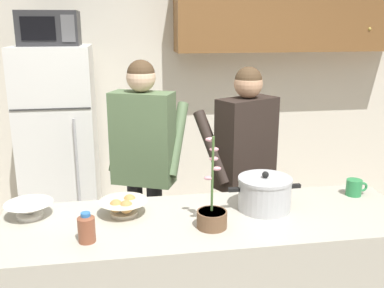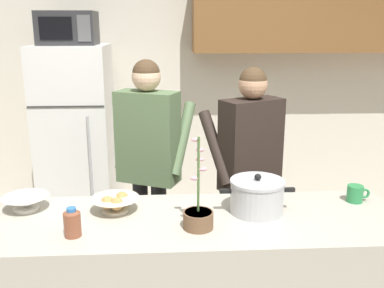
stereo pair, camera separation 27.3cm
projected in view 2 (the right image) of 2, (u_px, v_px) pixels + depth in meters
The scene contains 11 objects.
back_wall_unit at pixel (209, 70), 4.31m from camera, with size 6.00×0.48×2.60m.
refrigerator at pixel (77, 141), 4.01m from camera, with size 0.64×0.68×1.72m.
microwave at pixel (68, 28), 3.72m from camera, with size 0.48×0.37×0.28m.
person_near_pot at pixel (149, 149), 3.08m from camera, with size 0.61×0.56×1.67m.
person_by_sink at pixel (249, 157), 3.00m from camera, with size 0.61×0.57×1.63m.
cooking_pot at pixel (257, 196), 2.33m from camera, with size 0.40×0.29×0.22m.
coffee_mug at pixel (356, 194), 2.47m from camera, with size 0.13×0.09×0.10m.
bread_bowl at pixel (115, 203), 2.33m from camera, with size 0.26×0.26×0.10m.
empty_bowl at pixel (26, 202), 2.36m from camera, with size 0.25×0.25×0.08m.
bottle_near_edge at pixel (72, 222), 2.06m from camera, with size 0.08×0.08×0.14m.
potted_orchid at pixel (198, 215), 2.15m from camera, with size 0.15×0.15×0.47m.
Camera 2 is at (-0.15, -2.08, 1.89)m, focal length 41.02 mm.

